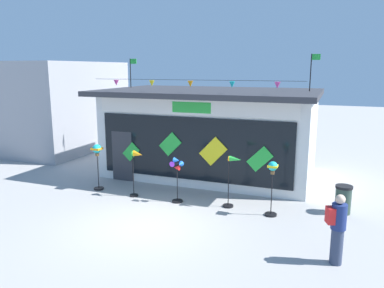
% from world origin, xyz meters
% --- Properties ---
extents(ground_plane, '(80.00, 80.00, 0.00)m').
position_xyz_m(ground_plane, '(0.00, 0.00, 0.00)').
color(ground_plane, '#9E9B99').
extents(kite_shop_building, '(8.69, 5.57, 5.00)m').
position_xyz_m(kite_shop_building, '(0.02, 5.98, 1.82)').
color(kite_shop_building, silver).
rests_on(kite_shop_building, ground_plane).
extents(wind_spinner_far_left, '(0.37, 0.37, 1.72)m').
position_xyz_m(wind_spinner_far_left, '(-3.19, 2.27, 1.30)').
color(wind_spinner_far_left, black).
rests_on(wind_spinner_far_left, ground_plane).
extents(wind_spinner_left, '(0.59, 0.32, 1.65)m').
position_xyz_m(wind_spinner_left, '(-1.43, 2.07, 1.18)').
color(wind_spinner_left, black).
rests_on(wind_spinner_left, ground_plane).
extents(wind_spinner_center_left, '(0.44, 0.36, 1.56)m').
position_xyz_m(wind_spinner_center_left, '(0.10, 2.05, 1.03)').
color(wind_spinner_center_left, black).
rests_on(wind_spinner_center_left, ground_plane).
extents(wind_spinner_center_right, '(0.61, 0.35, 1.72)m').
position_xyz_m(wind_spinner_center_right, '(1.96, 2.27, 1.09)').
color(wind_spinner_center_right, black).
rests_on(wind_spinner_center_right, ground_plane).
extents(wind_spinner_right, '(0.37, 0.37, 1.72)m').
position_xyz_m(wind_spinner_right, '(3.26, 2.02, 1.22)').
color(wind_spinner_right, black).
rests_on(wind_spinner_right, ground_plane).
extents(person_near_camera, '(0.48, 0.39, 1.68)m').
position_xyz_m(person_near_camera, '(5.14, -0.38, 0.89)').
color(person_near_camera, '#333D56').
rests_on(person_near_camera, ground_plane).
extents(trash_bin, '(0.52, 0.52, 0.90)m').
position_xyz_m(trash_bin, '(5.32, 3.02, 0.45)').
color(trash_bin, '#2D4238').
rests_on(trash_bin, ground_plane).
extents(neighbour_building, '(7.86, 6.85, 4.80)m').
position_xyz_m(neighbour_building, '(-11.06, 7.91, 2.40)').
color(neighbour_building, '#99999E').
rests_on(neighbour_building, ground_plane).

